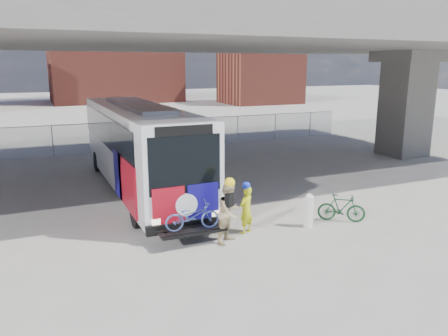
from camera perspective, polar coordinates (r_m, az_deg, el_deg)
ground at (r=17.02m, az=-1.91°, el=-4.56°), size 160.00×160.00×0.00m
bus at (r=18.73m, az=-11.13°, el=3.49°), size 2.67×12.92×3.69m
overpass at (r=20.02m, az=-6.58°, el=17.00°), size 40.00×16.00×7.95m
chainlink_fence at (r=27.96m, az=-11.28°, el=5.22°), size 30.00×0.06×30.00m
brick_buildings at (r=63.68m, az=-17.87°, el=12.82°), size 54.00×22.00×12.00m
smokestack at (r=73.22m, az=-8.42°, el=18.82°), size 2.20×2.20×25.00m
bollard at (r=14.62m, az=11.01°, el=-5.30°), size 0.30×0.30×1.15m
cyclist_hivis at (r=13.83m, az=2.90°, el=-5.29°), size 0.66×0.57×1.68m
cyclist_tan at (r=13.06m, az=0.74°, el=-5.76°), size 1.13×1.07×2.01m
bike_parked at (r=15.44m, az=15.09°, el=-5.06°), size 1.54×1.31×0.95m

